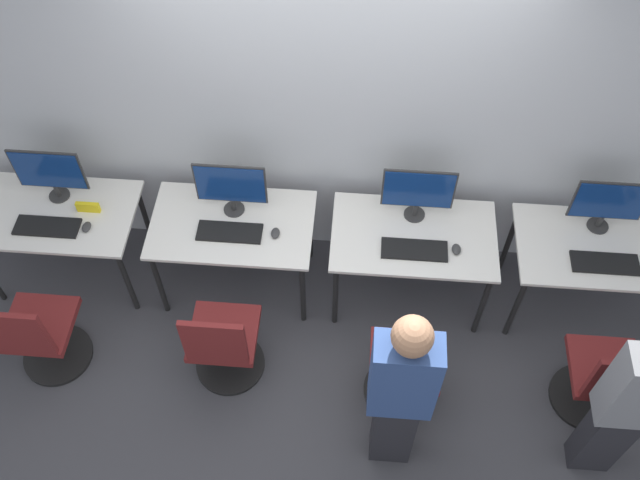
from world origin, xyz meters
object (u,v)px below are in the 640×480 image
at_px(mouse_far_left, 87,227).
at_px(mouse_left, 275,233).
at_px(keyboard_right, 414,250).
at_px(person_right, 401,392).
at_px(office_chair_left, 224,346).
at_px(mouse_right, 456,249).
at_px(monitor_far_right, 609,203).
at_px(monitor_right, 418,192).
at_px(monitor_far_left, 49,172).
at_px(office_chair_right, 403,373).
at_px(keyboard_far_right, 605,263).
at_px(person_far_right, 632,403).
at_px(office_chair_far_right, 603,381).
at_px(keyboard_left, 230,232).
at_px(monitor_left, 231,186).
at_px(office_chair_far_left, 40,337).
at_px(keyboard_far_left, 47,227).

height_order(mouse_far_left, mouse_left, same).
height_order(keyboard_right, person_right, person_right).
relative_size(office_chair_left, mouse_right, 10.11).
distance_m(mouse_left, monitor_far_right, 2.20).
bearing_deg(person_right, mouse_far_left, 152.42).
bearing_deg(office_chair_left, monitor_right, 37.45).
bearing_deg(mouse_right, monitor_far_left, 174.62).
xyz_separation_m(office_chair_right, person_right, (-0.06, -0.37, 0.51)).
distance_m(mouse_left, monitor_right, 0.99).
xyz_separation_m(monitor_right, person_right, (-0.09, -1.40, -0.08)).
distance_m(keyboard_right, keyboard_far_right, 1.24).
relative_size(monitor_right, office_chair_right, 0.53).
distance_m(keyboard_right, person_right, 1.11).
xyz_separation_m(monitor_right, keyboard_right, (0.00, -0.30, -0.24)).
bearing_deg(office_chair_right, person_far_right, -14.83).
xyz_separation_m(mouse_right, office_chair_right, (-0.31, -0.75, -0.36)).
height_order(monitor_right, office_chair_far_right, monitor_right).
bearing_deg(office_chair_left, office_chair_right, -5.11).
height_order(keyboard_left, office_chair_left, office_chair_left).
relative_size(monitor_left, person_right, 0.30).
relative_size(mouse_far_left, monitor_far_right, 0.19).
bearing_deg(mouse_far_left, mouse_right, 0.21).
distance_m(person_right, monitor_far_right, 1.93).
bearing_deg(monitor_far_left, person_right, -29.93).
distance_m(mouse_far_left, mouse_right, 2.49).
distance_m(office_chair_far_left, monitor_left, 1.61).
distance_m(mouse_far_left, monitor_left, 1.03).
distance_m(monitor_right, office_chair_far_right, 1.68).
relative_size(keyboard_far_left, monitor_far_right, 0.91).
height_order(keyboard_left, keyboard_right, same).
relative_size(monitor_far_left, monitor_right, 1.00).
relative_size(office_chair_left, keyboard_far_right, 2.08).
distance_m(mouse_far_left, keyboard_far_right, 3.45).
xyz_separation_m(monitor_far_left, monitor_right, (2.48, 0.02, 0.00)).
relative_size(mouse_far_left, mouse_left, 1.00).
xyz_separation_m(monitor_far_left, keyboard_far_right, (3.72, -0.29, -0.24)).
bearing_deg(keyboard_right, office_chair_far_left, -165.01).
bearing_deg(person_far_right, person_right, -177.96).
xyz_separation_m(office_chair_left, office_chair_far_right, (2.44, -0.06, 0.00)).
relative_size(monitor_right, office_chair_far_right, 0.53).
bearing_deg(keyboard_left, keyboard_far_right, -1.37).
bearing_deg(person_right, office_chair_right, 80.76).
distance_m(office_chair_far_left, monitor_far_right, 3.84).
xyz_separation_m(mouse_far_left, mouse_left, (1.28, 0.05, 0.00)).
bearing_deg(monitor_right, mouse_right, -45.84).
xyz_separation_m(mouse_left, office_chair_far_right, (2.16, -0.74, -0.36)).
bearing_deg(keyboard_right, office_chair_left, -152.78).
xyz_separation_m(keyboard_far_left, office_chair_right, (2.45, -0.73, -0.35)).
height_order(keyboard_far_left, mouse_left, mouse_left).
distance_m(office_chair_right, person_right, 0.63).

